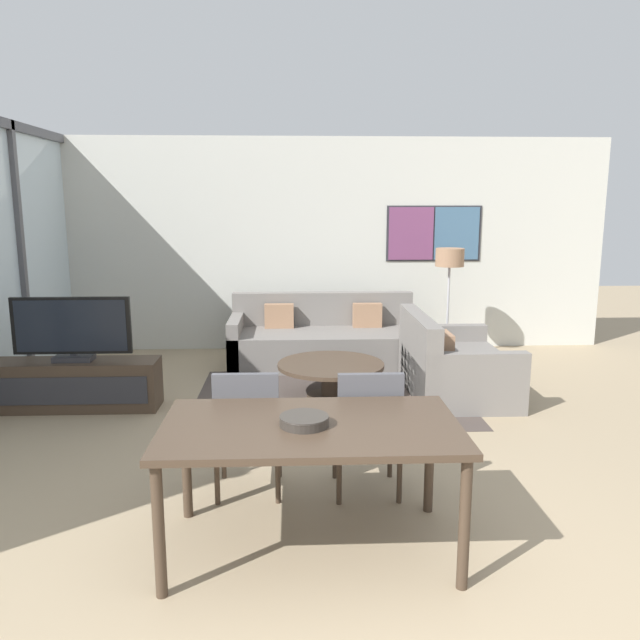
% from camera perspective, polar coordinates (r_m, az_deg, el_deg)
% --- Properties ---
extents(wall_back, '(7.65, 0.09, 2.80)m').
position_cam_1_polar(wall_back, '(8.37, 0.32, 6.90)').
color(wall_back, silver).
rests_on(wall_back, ground_plane).
extents(area_rug, '(2.72, 2.05, 0.01)m').
position_cam_1_polar(area_rug, '(6.42, 0.99, -7.05)').
color(area_rug, '#473D38').
rests_on(area_rug, ground_plane).
extents(tv_console, '(1.58, 0.41, 0.48)m').
position_cam_1_polar(tv_console, '(6.46, -21.42, -5.53)').
color(tv_console, '#423326').
rests_on(tv_console, ground_plane).
extents(television, '(1.11, 0.20, 0.62)m').
position_cam_1_polar(television, '(6.34, -21.75, -0.81)').
color(television, '#2D2D33').
rests_on(television, tv_console).
extents(sofa_main, '(2.28, 0.97, 0.84)m').
position_cam_1_polar(sofa_main, '(7.70, 0.36, -1.96)').
color(sofa_main, slate).
rests_on(sofa_main, ground_plane).
extents(sofa_side, '(0.97, 1.45, 0.84)m').
position_cam_1_polar(sofa_side, '(6.59, 11.73, -4.37)').
color(sofa_side, slate).
rests_on(sofa_side, ground_plane).
extents(coffee_table, '(1.08, 1.08, 0.36)m').
position_cam_1_polar(coffee_table, '(6.34, 1.00, -4.73)').
color(coffee_table, '#423326').
rests_on(coffee_table, ground_plane).
extents(dining_table, '(1.66, 0.94, 0.76)m').
position_cam_1_polar(dining_table, '(3.53, -0.86, -10.57)').
color(dining_table, '#423326').
rests_on(dining_table, ground_plane).
extents(dining_chair_left, '(0.46, 0.46, 0.89)m').
position_cam_1_polar(dining_chair_left, '(4.25, -6.62, -9.45)').
color(dining_chair_left, '#4C4C51').
rests_on(dining_chair_left, ground_plane).
extents(dining_chair_centre, '(0.46, 0.46, 0.89)m').
position_cam_1_polar(dining_chair_centre, '(4.23, 4.40, -9.47)').
color(dining_chair_centre, '#4C4C51').
rests_on(dining_chair_centre, ground_plane).
extents(fruit_bowl, '(0.27, 0.27, 0.06)m').
position_cam_1_polar(fruit_bowl, '(3.47, -1.45, -9.12)').
color(fruit_bowl, '#332D28').
rests_on(fruit_bowl, dining_table).
extents(floor_lamp, '(0.35, 0.35, 1.41)m').
position_cam_1_polar(floor_lamp, '(7.82, 11.76, 4.85)').
color(floor_lamp, '#2D2D33').
rests_on(floor_lamp, ground_plane).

